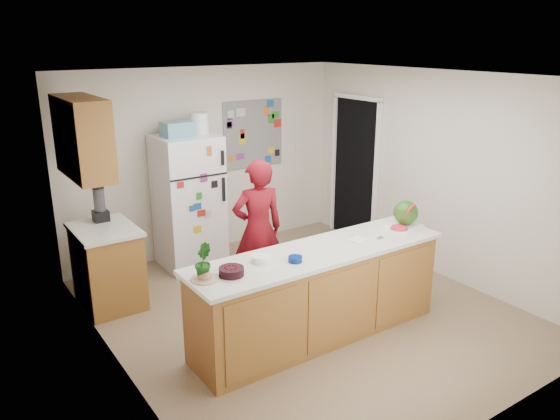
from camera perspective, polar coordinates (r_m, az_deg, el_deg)
floor at (r=6.08m, az=2.49°, el=-10.51°), size 4.00×4.50×0.02m
wall_back at (r=7.47m, az=-7.79°, el=5.06°), size 4.00×0.02×2.50m
wall_left at (r=4.74m, az=-17.26°, el=-3.06°), size 0.02×4.50×2.50m
wall_right at (r=6.95m, az=16.09°, el=3.58°), size 0.02×4.50×2.50m
ceiling at (r=5.37m, az=2.86°, el=13.91°), size 4.00×4.50×0.02m
doorway at (r=7.96m, az=7.88°, el=4.14°), size 0.03×0.85×2.04m
peninsula_base at (r=5.41m, az=4.02°, el=-8.93°), size 2.60×0.62×0.88m
peninsula_top at (r=5.23m, az=4.13°, el=-4.42°), size 2.68×0.70×0.04m
side_counter_base at (r=6.33m, az=-17.54°, el=-5.80°), size 0.60×0.80×0.86m
side_counter_top at (r=6.17m, az=-17.92°, el=-1.96°), size 0.64×0.84×0.04m
upper_cabinets at (r=5.84m, az=-19.95°, el=7.15°), size 0.35×1.00×0.80m
refrigerator at (r=7.05m, az=-9.54°, el=0.86°), size 0.75×0.70×1.70m
fridge_top_bin at (r=6.80m, az=-10.71°, el=8.32°), size 0.35×0.28×0.18m
photo_collage at (r=7.75m, az=-2.81°, el=7.92°), size 0.95×0.01×0.95m
person at (r=6.10m, az=-2.33°, el=-2.07°), size 0.65×0.50×1.60m
blender_appliance at (r=6.34m, az=-18.33°, el=0.54°), size 0.12×0.12×0.38m
cutting_board at (r=5.98m, az=12.66°, el=-1.67°), size 0.45×0.37×0.01m
watermelon at (r=5.99m, az=13.01°, el=-0.27°), size 0.26×0.26×0.26m
watermelon_slice at (r=5.87m, az=12.34°, el=-1.83°), size 0.17×0.17×0.02m
cherry_bowl at (r=4.69m, az=-5.10°, el=-6.41°), size 0.26×0.26×0.07m
white_bowl at (r=4.94m, az=-1.99°, el=-5.12°), size 0.20×0.20×0.06m
cobalt_bowl at (r=4.94m, az=1.60°, el=-5.15°), size 0.15×0.15×0.05m
plate at (r=4.64m, az=-7.84°, el=-7.14°), size 0.26×0.26×0.02m
paper_towel at (r=5.49m, az=8.19°, el=-3.11°), size 0.20×0.18×0.02m
keys at (r=5.59m, az=10.43°, el=-2.89°), size 0.09×0.06×0.01m
potted_plant at (r=4.61m, az=-8.09°, el=-5.35°), size 0.19×0.21×0.31m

